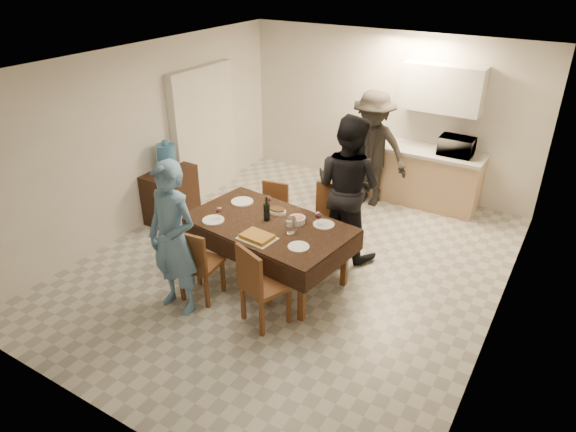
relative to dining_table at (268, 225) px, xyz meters
The scene contains 33 objects.
floor 0.85m from the dining_table, 72.70° to the left, with size 5.00×6.00×0.02m, color beige.
ceiling 1.91m from the dining_table, 72.70° to the left, with size 5.00×6.00×0.02m, color white.
wall_back 3.46m from the dining_table, 87.85° to the left, with size 5.00×0.02×2.60m, color silver.
wall_front 2.65m from the dining_table, 87.17° to the right, with size 5.00×0.02×2.60m, color silver.
wall_left 2.47m from the dining_table, behind, with size 0.02×6.00×2.60m, color silver.
wall_right 2.72m from the dining_table, ahead, with size 0.02×6.00×2.60m, color silver.
stub_partition 2.82m from the dining_table, 144.89° to the left, with size 0.15×1.40×2.10m, color silver.
kitchen_base_cabinet 3.19m from the dining_table, 76.75° to the left, with size 2.20×0.60×0.86m, color tan.
kitchen_worktop 3.18m from the dining_table, 76.75° to the left, with size 2.24×0.64×0.05m, color #B8B7B3.
upper_cabinet 3.57m from the dining_table, 72.35° to the left, with size 1.20×0.34×0.70m, color silver.
dining_table is the anchor object (origin of this frame).
chair_near_left 0.97m from the dining_table, 118.19° to the right, with size 0.47×0.47×0.51m.
chair_near_right 0.97m from the dining_table, 61.91° to the right, with size 0.58×0.59×0.53m.
chair_far_left 0.84m from the dining_table, 123.89° to the left, with size 0.45×0.45×0.46m.
chair_far_right 0.80m from the dining_table, 55.44° to the left, with size 0.56×0.57×0.55m.
console 2.25m from the dining_table, 164.98° to the left, with size 0.42×0.84×0.78m, color black.
water_jug 2.24m from the dining_table, 164.98° to the left, with size 0.27×0.27×0.41m, color #4085C4.
wine_bottle 0.21m from the dining_table, 135.00° to the left, with size 0.08×0.08×0.32m, color black, non-canonical shape.
water_pitcher 0.38m from the dining_table, ahead, with size 0.12×0.12×0.18m, color white.
savoury_tart 0.40m from the dining_table, 75.26° to the right, with size 0.41×0.31×0.05m, color gold.
salad_bowl 0.36m from the dining_table, 30.96° to the left, with size 0.20×0.20×0.08m, color white.
mushroom_dish 0.29m from the dining_table, 100.12° to the left, with size 0.22×0.22×0.04m, color white.
wine_glass_a 0.62m from the dining_table, 155.56° to the right, with size 0.08×0.08×0.18m, color white, non-canonical shape.
wine_glass_b 0.62m from the dining_table, 24.44° to the left, with size 0.09×0.09×0.19m, color white, non-canonical shape.
wine_glass_c 0.39m from the dining_table, 123.69° to the left, with size 0.09×0.09×0.20m, color white, non-canonical shape.
plate_near_left 0.67m from the dining_table, 153.43° to the right, with size 0.27×0.27×0.02m, color white.
plate_near_right 0.67m from the dining_table, 26.57° to the right, with size 0.24×0.24×0.01m, color white.
plate_far_left 0.67m from the dining_table, 153.43° to the left, with size 0.29×0.29×0.02m, color white.
plate_far_right 0.67m from the dining_table, 26.57° to the left, with size 0.26×0.26×0.01m, color white.
microwave 3.41m from the dining_table, 65.72° to the left, with size 0.51×0.34×0.28m, color silver.
person_near 1.20m from the dining_table, 117.65° to the right, with size 0.66×0.43×1.80m, color #5782AF.
person_far 1.21m from the dining_table, 62.35° to the left, with size 0.94×0.73×1.93m, color black.
person_kitchen 2.66m from the dining_table, 85.31° to the left, with size 1.19×0.68×1.84m, color black.
Camera 1 is at (2.90, -4.94, 3.72)m, focal length 32.00 mm.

